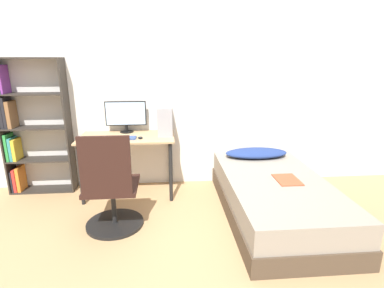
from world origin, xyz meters
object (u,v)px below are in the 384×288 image
Objects in this scene: bookshelf at (25,129)px; pc_tower at (165,120)px; bed at (274,197)px; office_chair at (111,195)px; keyboard at (121,138)px; monitor at (126,115)px.

bookshelf is 4.27× the size of pc_tower.
bookshelf is 0.84× the size of bed.
bed is at bearing -33.47° from pc_tower.
pc_tower reaches higher than office_chair.
bed is at bearing -16.71° from bookshelf.
office_chair is at bearing -120.00° from pc_tower.
office_chair is (1.20, -1.02, -0.45)m from bookshelf.
pc_tower is (-1.18, 0.78, 0.72)m from bed.
bed is 5.72× the size of keyboard.
bed is 2.05m from monitor.
bookshelf reaches higher than office_chair.
pc_tower is at bearing 146.53° from bed.
office_chair is 1.21m from monitor.
keyboard is (1.22, -0.31, -0.06)m from bookshelf.
office_chair is 0.51× the size of bed.
bookshelf is at bearing 165.71° from keyboard.
office_chair is at bearing -40.37° from bookshelf.
bookshelf is at bearing 139.63° from office_chair.
pc_tower is (1.74, -0.09, 0.10)m from bookshelf.
pc_tower is at bearing -13.59° from monitor.
office_chair is 1.99× the size of monitor.
bookshelf is 4.82× the size of keyboard.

